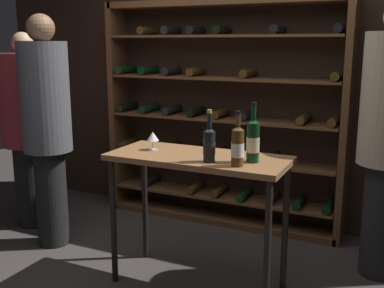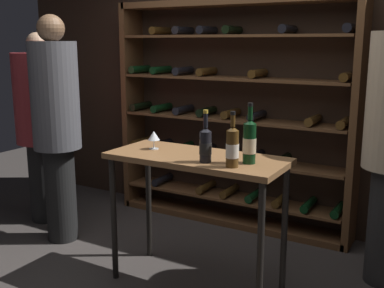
{
  "view_description": "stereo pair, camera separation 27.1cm",
  "coord_description": "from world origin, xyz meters",
  "px_view_note": "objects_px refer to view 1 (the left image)",
  "views": [
    {
      "loc": [
        1.5,
        -2.73,
        1.74
      ],
      "look_at": [
        0.09,
        0.25,
        1.02
      ],
      "focal_mm": 44.19,
      "sensor_mm": 36.0,
      "label": 1
    },
    {
      "loc": [
        1.74,
        -2.6,
        1.74
      ],
      "look_at": [
        0.09,
        0.25,
        1.02
      ],
      "focal_mm": 44.19,
      "sensor_mm": 36.0,
      "label": 2
    }
  ],
  "objects_px": {
    "wine_bottle_black_capsule": "(253,140)",
    "wine_bottle_red_label": "(238,146)",
    "tasting_table": "(198,172)",
    "wine_glass_stemmed_left": "(153,137)",
    "wine_bottle_amber_reserve": "(209,144)",
    "person_bystander_red_print": "(28,122)",
    "person_guest_plum_blouse": "(47,121)",
    "wine_rack": "(220,116)"
  },
  "relations": [
    {
      "from": "wine_bottle_black_capsule",
      "to": "wine_bottle_red_label",
      "type": "height_order",
      "value": "wine_bottle_black_capsule"
    },
    {
      "from": "tasting_table",
      "to": "wine_glass_stemmed_left",
      "type": "height_order",
      "value": "wine_glass_stemmed_left"
    },
    {
      "from": "wine_glass_stemmed_left",
      "to": "wine_bottle_amber_reserve",
      "type": "bearing_deg",
      "value": -16.24
    },
    {
      "from": "wine_bottle_amber_reserve",
      "to": "wine_glass_stemmed_left",
      "type": "height_order",
      "value": "wine_bottle_amber_reserve"
    },
    {
      "from": "tasting_table",
      "to": "person_bystander_red_print",
      "type": "bearing_deg",
      "value": 168.37
    },
    {
      "from": "wine_bottle_red_label",
      "to": "wine_bottle_amber_reserve",
      "type": "bearing_deg",
      "value": 173.32
    },
    {
      "from": "person_guest_plum_blouse",
      "to": "person_bystander_red_print",
      "type": "bearing_deg",
      "value": -122.97
    },
    {
      "from": "person_guest_plum_blouse",
      "to": "wine_bottle_red_label",
      "type": "height_order",
      "value": "person_guest_plum_blouse"
    },
    {
      "from": "tasting_table",
      "to": "wine_bottle_amber_reserve",
      "type": "xyz_separation_m",
      "value": [
        0.14,
        -0.13,
        0.24
      ]
    },
    {
      "from": "wine_bottle_amber_reserve",
      "to": "wine_glass_stemmed_left",
      "type": "xyz_separation_m",
      "value": [
        -0.51,
        0.15,
        -0.02
      ]
    },
    {
      "from": "person_guest_plum_blouse",
      "to": "wine_bottle_red_label",
      "type": "distance_m",
      "value": 1.81
    },
    {
      "from": "wine_rack",
      "to": "tasting_table",
      "type": "relative_size",
      "value": 1.88
    },
    {
      "from": "wine_rack",
      "to": "wine_glass_stemmed_left",
      "type": "bearing_deg",
      "value": -91.27
    },
    {
      "from": "wine_bottle_black_capsule",
      "to": "wine_bottle_red_label",
      "type": "distance_m",
      "value": 0.15
    },
    {
      "from": "person_bystander_red_print",
      "to": "person_guest_plum_blouse",
      "type": "bearing_deg",
      "value": -130.97
    },
    {
      "from": "wine_glass_stemmed_left",
      "to": "person_guest_plum_blouse",
      "type": "bearing_deg",
      "value": 175.06
    },
    {
      "from": "wine_bottle_black_capsule",
      "to": "wine_glass_stemmed_left",
      "type": "xyz_separation_m",
      "value": [
        -0.77,
        0.03,
        -0.05
      ]
    },
    {
      "from": "person_guest_plum_blouse",
      "to": "wine_bottle_black_capsule",
      "type": "relative_size",
      "value": 5.0
    },
    {
      "from": "tasting_table",
      "to": "wine_glass_stemmed_left",
      "type": "xyz_separation_m",
      "value": [
        -0.37,
        0.02,
        0.22
      ]
    },
    {
      "from": "person_guest_plum_blouse",
      "to": "person_bystander_red_print",
      "type": "height_order",
      "value": "person_guest_plum_blouse"
    },
    {
      "from": "person_guest_plum_blouse",
      "to": "wine_rack",
      "type": "bearing_deg",
      "value": 133.01
    },
    {
      "from": "person_bystander_red_print",
      "to": "wine_bottle_black_capsule",
      "type": "distance_m",
      "value": 2.37
    },
    {
      "from": "wine_rack",
      "to": "wine_glass_stemmed_left",
      "type": "xyz_separation_m",
      "value": [
        -0.03,
        -1.22,
        0.02
      ]
    },
    {
      "from": "wine_bottle_amber_reserve",
      "to": "wine_bottle_red_label",
      "type": "relative_size",
      "value": 0.98
    },
    {
      "from": "person_guest_plum_blouse",
      "to": "wine_bottle_black_capsule",
      "type": "bearing_deg",
      "value": 83.44
    },
    {
      "from": "tasting_table",
      "to": "wine_glass_stemmed_left",
      "type": "distance_m",
      "value": 0.43
    },
    {
      "from": "wine_rack",
      "to": "wine_bottle_black_capsule",
      "type": "height_order",
      "value": "wine_rack"
    },
    {
      "from": "wine_bottle_black_capsule",
      "to": "wine_glass_stemmed_left",
      "type": "distance_m",
      "value": 0.77
    },
    {
      "from": "tasting_table",
      "to": "person_bystander_red_print",
      "type": "height_order",
      "value": "person_bystander_red_print"
    },
    {
      "from": "tasting_table",
      "to": "person_guest_plum_blouse",
      "type": "height_order",
      "value": "person_guest_plum_blouse"
    },
    {
      "from": "wine_rack",
      "to": "wine_bottle_amber_reserve",
      "type": "bearing_deg",
      "value": -70.63
    },
    {
      "from": "wine_bottle_red_label",
      "to": "wine_glass_stemmed_left",
      "type": "xyz_separation_m",
      "value": [
        -0.71,
        0.17,
        -0.04
      ]
    },
    {
      "from": "tasting_table",
      "to": "wine_bottle_black_capsule",
      "type": "height_order",
      "value": "wine_bottle_black_capsule"
    },
    {
      "from": "wine_rack",
      "to": "person_bystander_red_print",
      "type": "xyz_separation_m",
      "value": [
        -1.59,
        -0.84,
        -0.04
      ]
    },
    {
      "from": "wine_bottle_red_label",
      "to": "person_guest_plum_blouse",
      "type": "bearing_deg",
      "value": 171.57
    },
    {
      "from": "person_bystander_red_print",
      "to": "wine_bottle_red_label",
      "type": "height_order",
      "value": "person_bystander_red_print"
    },
    {
      "from": "wine_bottle_black_capsule",
      "to": "wine_glass_stemmed_left",
      "type": "relative_size",
      "value": 2.95
    },
    {
      "from": "wine_bottle_black_capsule",
      "to": "wine_bottle_amber_reserve",
      "type": "xyz_separation_m",
      "value": [
        -0.26,
        -0.12,
        -0.03
      ]
    },
    {
      "from": "person_bystander_red_print",
      "to": "wine_bottle_amber_reserve",
      "type": "xyz_separation_m",
      "value": [
        2.08,
        -0.53,
        0.09
      ]
    },
    {
      "from": "tasting_table",
      "to": "wine_bottle_black_capsule",
      "type": "distance_m",
      "value": 0.48
    },
    {
      "from": "wine_bottle_red_label",
      "to": "wine_rack",
      "type": "bearing_deg",
      "value": 116.19
    },
    {
      "from": "wine_bottle_red_label",
      "to": "wine_bottle_black_capsule",
      "type": "bearing_deg",
      "value": 68.74
    }
  ]
}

